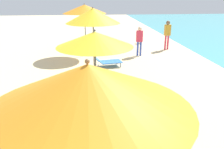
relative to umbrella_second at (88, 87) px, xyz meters
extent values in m
cone|color=orange|center=(0.00, 0.00, 0.00)|extent=(2.53, 2.53, 0.55)
sphere|color=olive|center=(0.00, 0.00, 0.31)|extent=(0.06, 0.06, 0.06)
cylinder|color=#4C4C51|center=(0.18, 3.51, -1.31)|extent=(0.05, 0.05, 2.04)
cone|color=yellow|center=(0.18, 3.51, -0.09)|extent=(2.03, 2.03, 0.39)
sphere|color=#4C4C51|center=(0.18, 3.51, 0.13)|extent=(0.06, 0.06, 0.06)
cube|color=white|center=(1.49, 4.48, -2.10)|extent=(1.25, 0.85, 0.04)
cube|color=white|center=(0.77, 4.65, -1.91)|extent=(0.51, 0.68, 0.37)
cylinder|color=#59595E|center=(2.01, 4.61, -2.23)|extent=(0.04, 0.04, 0.22)
cylinder|color=#59595E|center=(1.89, 4.12, -2.23)|extent=(0.04, 0.04, 0.22)
cylinder|color=#59595E|center=(0.76, 4.91, -2.23)|extent=(0.04, 0.04, 0.22)
cylinder|color=#59595E|center=(0.65, 4.42, -2.23)|extent=(0.04, 0.04, 0.22)
cube|color=#4CA572|center=(1.36, 2.52, -2.10)|extent=(1.17, 0.90, 0.04)
cube|color=#4CA572|center=(0.72, 2.36, -1.92)|extent=(0.47, 0.74, 0.36)
cylinder|color=#59595E|center=(1.70, 2.90, -2.23)|extent=(0.04, 0.04, 0.21)
cylinder|color=#59595E|center=(1.84, 2.33, -2.23)|extent=(0.04, 0.04, 0.21)
cylinder|color=#59595E|center=(0.59, 2.63, -2.23)|extent=(0.04, 0.04, 0.21)
cylinder|color=#59595E|center=(0.72, 2.07, -2.23)|extent=(0.04, 0.04, 0.21)
cylinder|color=#4C4C51|center=(0.23, 7.03, -1.22)|extent=(0.05, 0.05, 2.23)
cone|color=yellow|center=(0.23, 7.03, 0.18)|extent=(2.19, 2.19, 0.57)
sphere|color=#4C4C51|center=(0.23, 7.03, 0.50)|extent=(0.06, 0.06, 0.06)
cube|color=blue|center=(1.07, 8.31, -2.10)|extent=(1.08, 0.81, 0.04)
cube|color=blue|center=(0.42, 8.20, -1.95)|extent=(0.46, 0.71, 0.30)
cylinder|color=#59595E|center=(1.41, 8.65, -2.23)|extent=(0.04, 0.04, 0.22)
cylinder|color=#59595E|center=(1.50, 8.09, -2.23)|extent=(0.04, 0.04, 0.22)
cylinder|color=#59595E|center=(0.34, 8.48, -2.23)|extent=(0.04, 0.04, 0.22)
cylinder|color=#59595E|center=(0.43, 7.92, -2.23)|extent=(0.04, 0.04, 0.22)
cylinder|color=#4C4C51|center=(-0.14, 10.52, -1.17)|extent=(0.05, 0.05, 2.34)
cone|color=orange|center=(-0.14, 10.52, 0.23)|extent=(2.34, 2.34, 0.46)
sphere|color=#4C4C51|center=(-0.14, 10.52, 0.49)|extent=(0.06, 0.06, 0.06)
cube|color=#4CA572|center=(0.95, 11.71, -2.04)|extent=(1.03, 0.76, 0.04)
cube|color=#4CA572|center=(0.37, 11.58, -1.86)|extent=(0.39, 0.62, 0.34)
cylinder|color=#59595E|center=(1.25, 12.02, -2.19)|extent=(0.04, 0.04, 0.28)
cylinder|color=#59595E|center=(1.35, 11.56, -2.19)|extent=(0.04, 0.04, 0.28)
cylinder|color=#59595E|center=(0.27, 11.80, -2.19)|extent=(0.04, 0.04, 0.28)
cylinder|color=#59595E|center=(0.37, 11.34, -2.19)|extent=(0.04, 0.04, 0.28)
cylinder|color=#D8334C|center=(4.80, 11.56, -1.89)|extent=(0.11, 0.11, 0.88)
cylinder|color=#D8334C|center=(4.97, 11.57, -1.89)|extent=(0.11, 0.11, 0.88)
cube|color=orange|center=(4.89, 11.56, -1.12)|extent=(0.37, 0.24, 0.66)
sphere|color=brown|center=(4.89, 11.56, -0.67)|extent=(0.24, 0.24, 0.24)
cylinder|color=#334CB2|center=(2.93, 10.17, -1.93)|extent=(0.11, 0.11, 0.81)
cylinder|color=#334CB2|center=(2.77, 10.22, -1.93)|extent=(0.11, 0.11, 0.81)
cube|color=#D8334C|center=(2.85, 10.19, -1.22)|extent=(0.41, 0.32, 0.61)
sphere|color=beige|center=(2.85, 10.19, -0.81)|extent=(0.22, 0.22, 0.22)
sphere|color=white|center=(3.52, 13.50, -2.15)|extent=(0.37, 0.37, 0.37)
camera|label=1|loc=(0.02, -2.56, 1.04)|focal=37.64mm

